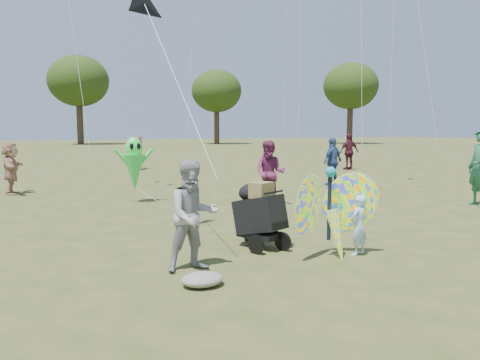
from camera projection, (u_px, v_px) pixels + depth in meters
name	position (u px, v px, depth m)	size (l,w,h in m)	color
ground	(295.00, 267.00, 6.64)	(160.00, 160.00, 0.00)	#51592B
child_girl	(359.00, 225.00, 7.21)	(0.34, 0.23, 0.94)	#AFD2F7
adult_man	(193.00, 215.00, 6.42)	(0.75, 0.58, 1.54)	#99999E
grey_bag	(202.00, 279.00, 5.83)	(0.54, 0.44, 0.17)	gray
crowd_c	(333.00, 161.00, 16.08)	(0.97, 0.40, 1.66)	#2D4D7E
crowd_d	(11.00, 168.00, 13.88)	(1.46, 0.47, 1.58)	tan
crowd_e	(270.00, 173.00, 11.95)	(0.80, 0.63, 1.65)	#70254F
crowd_f	(480.00, 168.00, 11.80)	(0.71, 0.47, 1.95)	#256344
crowd_h	(349.00, 152.00, 22.19)	(1.01, 0.42, 1.72)	#4A1825
crowd_j	(137.00, 152.00, 22.19)	(1.54, 0.49, 1.66)	#C67182
jogging_stroller	(259.00, 210.00, 7.71)	(0.78, 1.15, 1.09)	black
butterfly_kite	(332.00, 214.00, 7.08)	(1.74, 0.75, 1.59)	#FF283D
delta_kite_rig	(145.00, 5.00, 8.06)	(0.96, 2.50, 3.29)	black
alien_kite	(134.00, 166.00, 12.29)	(1.12, 0.69, 1.74)	#35E44C
tree_line	(104.00, 81.00, 48.27)	(91.78, 33.60, 10.79)	#3A2D21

